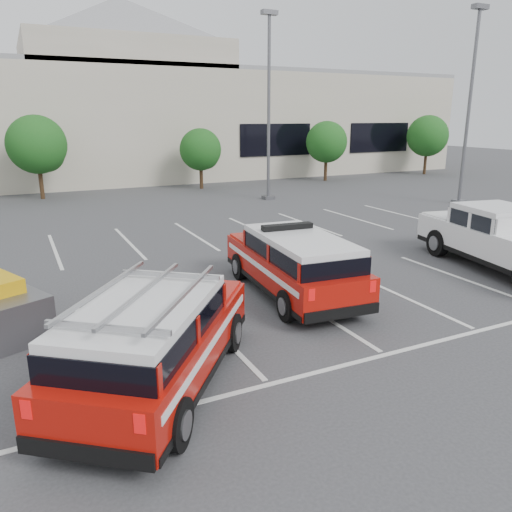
{
  "coord_description": "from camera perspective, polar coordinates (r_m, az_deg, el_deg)",
  "views": [
    {
      "loc": [
        -6.48,
        -10.08,
        4.74
      ],
      "look_at": [
        -0.73,
        1.74,
        1.05
      ],
      "focal_mm": 35.0,
      "sensor_mm": 36.0,
      "label": 1
    }
  ],
  "objects": [
    {
      "name": "tree_mid_left",
      "position": [
        32.2,
        -23.59,
        11.39
      ],
      "size": [
        3.37,
        3.37,
        4.85
      ],
      "color": "#3F2B19",
      "rests_on": "ground"
    },
    {
      "name": "ground",
      "position": [
        12.88,
        6.36,
        -6.01
      ],
      "size": [
        120.0,
        120.0,
        0.0
      ],
      "primitive_type": "plane",
      "color": "#373739",
      "rests_on": "ground"
    },
    {
      "name": "white_pickup",
      "position": [
        17.64,
        26.53,
        1.05
      ],
      "size": [
        3.36,
        6.71,
        1.97
      ],
      "rotation": [
        0.0,
        0.0,
        -0.19
      ],
      "color": "silver",
      "rests_on": "ground"
    },
    {
      "name": "tree_far_right",
      "position": [
        45.07,
        19.05,
        12.7
      ],
      "size": [
        3.37,
        3.37,
        4.85
      ],
      "color": "#3F2B19",
      "rests_on": "ground"
    },
    {
      "name": "light_pole_mid",
      "position": [
        29.36,
        1.47,
        16.55
      ],
      "size": [
        0.9,
        0.6,
        10.24
      ],
      "color": "#59595E",
      "rests_on": "ground"
    },
    {
      "name": "tree_mid_right",
      "position": [
        34.21,
        -6.24,
        11.84
      ],
      "size": [
        2.77,
        2.77,
        3.99
      ],
      "color": "#3F2B19",
      "rests_on": "ground"
    },
    {
      "name": "stall_markings",
      "position": [
        16.64,
        -1.89,
        -0.86
      ],
      "size": [
        23.0,
        15.0,
        0.01
      ],
      "primitive_type": "cube",
      "color": "silver",
      "rests_on": "ground"
    },
    {
      "name": "convention_building",
      "position": [
        42.46,
        -17.52,
        14.96
      ],
      "size": [
        60.0,
        16.99,
        13.2
      ],
      "color": "beige",
      "rests_on": "ground"
    },
    {
      "name": "light_pole_right",
      "position": [
        30.14,
        23.17,
        15.33
      ],
      "size": [
        0.9,
        0.6,
        10.24
      ],
      "color": "#59595E",
      "rests_on": "ground"
    },
    {
      "name": "tree_right",
      "position": [
        38.74,
        8.14,
        12.62
      ],
      "size": [
        3.07,
        3.07,
        4.42
      ],
      "color": "#3F2B19",
      "rests_on": "ground"
    },
    {
      "name": "fire_chief_suv",
      "position": [
        13.58,
        4.3,
        -1.34
      ],
      "size": [
        2.42,
        5.54,
        1.9
      ],
      "rotation": [
        0.0,
        0.0,
        -0.09
      ],
      "color": "#A50F07",
      "rests_on": "ground"
    },
    {
      "name": "ladder_suv",
      "position": [
        9.12,
        -11.37,
        -10.2
      ],
      "size": [
        4.7,
        5.29,
        2.02
      ],
      "rotation": [
        0.0,
        0.0,
        -0.65
      ],
      "color": "#A50F07",
      "rests_on": "ground"
    }
  ]
}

